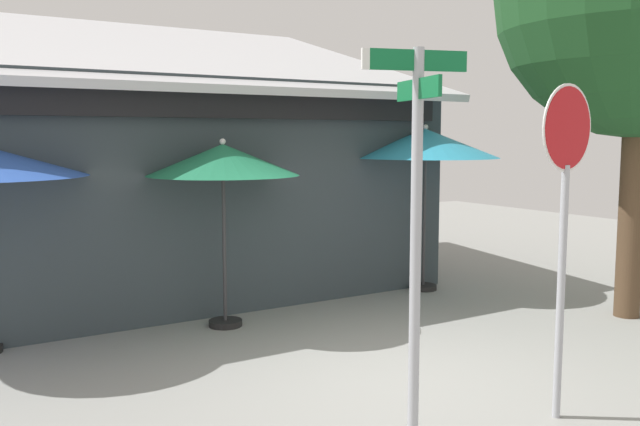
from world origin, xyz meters
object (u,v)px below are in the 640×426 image
object	(u,v)px
patio_umbrella_teal_right	(425,144)
stop_sign	(565,190)
street_sign_post	(416,209)
patio_umbrella_forest_green_center	(223,162)

from	to	relation	value
patio_umbrella_teal_right	stop_sign	bearing A→B (deg)	-117.25
street_sign_post	stop_sign	world-z (taller)	street_sign_post
stop_sign	patio_umbrella_teal_right	xyz separation A→B (m)	(2.35, 4.56, 0.32)
patio_umbrella_forest_green_center	stop_sign	bearing A→B (deg)	-73.30
stop_sign	patio_umbrella_forest_green_center	size ratio (longest dim) A/B	1.19
patio_umbrella_forest_green_center	patio_umbrella_teal_right	bearing A→B (deg)	4.41
stop_sign	patio_umbrella_teal_right	bearing A→B (deg)	62.75
street_sign_post	patio_umbrella_forest_green_center	world-z (taller)	street_sign_post
street_sign_post	patio_umbrella_teal_right	bearing A→B (deg)	48.61
stop_sign	patio_umbrella_forest_green_center	bearing A→B (deg)	106.70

